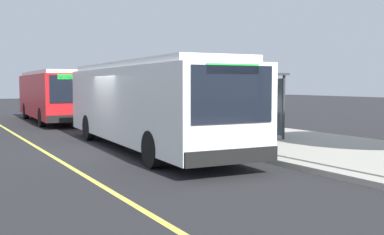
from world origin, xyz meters
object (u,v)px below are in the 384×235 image
(transit_bus_main, at_px, (147,102))
(route_sign_post, at_px, (238,92))
(transit_bus_second, at_px, (53,94))
(pedestrian_commuter, at_px, (203,111))
(waiting_bench, at_px, (259,125))

(transit_bus_main, relative_size, route_sign_post, 4.09)
(transit_bus_second, relative_size, pedestrian_commuter, 6.26)
(route_sign_post, distance_m, pedestrian_commuter, 3.55)
(route_sign_post, bearing_deg, pedestrian_commuter, 168.69)
(pedestrian_commuter, bearing_deg, transit_bus_main, -63.25)
(transit_bus_main, relative_size, waiting_bench, 7.16)
(route_sign_post, bearing_deg, transit_bus_second, -170.15)
(transit_bus_main, height_order, waiting_bench, transit_bus_main)
(waiting_bench, height_order, pedestrian_commuter, pedestrian_commuter)
(transit_bus_main, xyz_separation_m, waiting_bench, (-0.09, 4.83, -0.98))
(pedestrian_commuter, bearing_deg, waiting_bench, 47.36)
(transit_bus_main, bearing_deg, route_sign_post, 54.63)
(transit_bus_main, distance_m, transit_bus_second, 13.38)
(transit_bus_second, distance_m, route_sign_post, 15.39)
(transit_bus_main, relative_size, pedestrian_commuter, 6.78)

